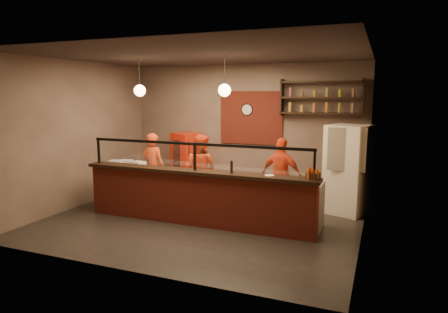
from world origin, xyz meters
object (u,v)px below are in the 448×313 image
at_px(fridge, 347,170).
at_px(pepper_mill, 232,167).
at_px(wall_clock, 247,110).
at_px(cook_left, 153,167).
at_px(cook_right, 282,175).
at_px(condiment_caddy, 313,176).
at_px(red_cooler, 187,162).
at_px(pizza_dough, 219,174).
at_px(cook_mid, 200,170).

height_order(fridge, pepper_mill, fridge).
height_order(wall_clock, cook_left, wall_clock).
distance_m(wall_clock, cook_right, 2.20).
bearing_deg(condiment_caddy, pepper_mill, -178.97).
xyz_separation_m(condiment_caddy, pepper_mill, (-1.46, -0.03, 0.06)).
distance_m(red_cooler, pepper_mill, 3.30).
distance_m(cook_left, pepper_mill, 2.71).
xyz_separation_m(red_cooler, pizza_dough, (1.70, -1.91, 0.16)).
relative_size(cook_right, condiment_caddy, 7.64).
bearing_deg(fridge, condiment_caddy, -82.91).
xyz_separation_m(fridge, red_cooler, (-4.03, 0.58, -0.18)).
distance_m(fridge, pepper_mill, 2.65).
height_order(red_cooler, pizza_dough, red_cooler).
height_order(cook_right, pepper_mill, cook_right).
bearing_deg(condiment_caddy, cook_right, 121.50).
xyz_separation_m(pizza_dough, pepper_mill, (0.47, -0.54, 0.27)).
distance_m(wall_clock, pizza_dough, 2.53).
xyz_separation_m(red_cooler, pepper_mill, (2.17, -2.45, 0.43)).
xyz_separation_m(cook_right, pizza_dough, (-1.04, -0.94, 0.12)).
height_order(cook_left, red_cooler, cook_left).
xyz_separation_m(cook_left, pizza_dough, (1.93, -0.67, 0.11)).
relative_size(cook_right, red_cooler, 1.05).
relative_size(fridge, red_cooler, 1.24).
bearing_deg(cook_right, wall_clock, -33.66).
bearing_deg(wall_clock, pizza_dough, -85.70).
relative_size(wall_clock, cook_mid, 0.19).
bearing_deg(cook_right, pepper_mill, 82.00).
height_order(wall_clock, red_cooler, wall_clock).
height_order(condiment_caddy, pepper_mill, pepper_mill).
bearing_deg(pepper_mill, cook_right, 68.98).
height_order(red_cooler, pepper_mill, red_cooler).
height_order(cook_left, pizza_dough, cook_left).
distance_m(fridge, condiment_caddy, 1.90).
relative_size(wall_clock, pepper_mill, 1.31).
height_order(wall_clock, cook_mid, wall_clock).
distance_m(cook_mid, fridge, 3.16).
height_order(cook_mid, pepper_mill, cook_mid).
bearing_deg(fridge, cook_left, -151.77).
distance_m(wall_clock, fridge, 2.90).
bearing_deg(wall_clock, red_cooler, -168.55).
height_order(fridge, pizza_dough, fridge).
distance_m(cook_mid, pepper_mill, 1.86).
distance_m(wall_clock, red_cooler, 2.07).
bearing_deg(wall_clock, fridge, -19.60).
bearing_deg(fridge, wall_clock, 179.71).
bearing_deg(cook_left, pizza_dough, 166.40).
bearing_deg(cook_left, cook_mid, -168.49).
distance_m(fridge, red_cooler, 4.08).
distance_m(condiment_caddy, pepper_mill, 1.46).
relative_size(cook_left, cook_mid, 1.00).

